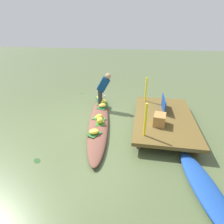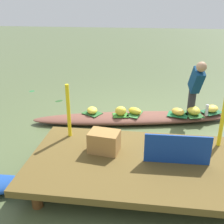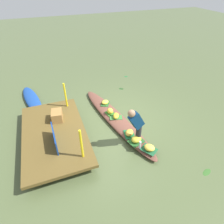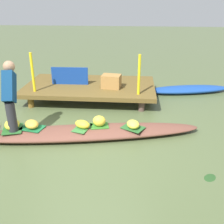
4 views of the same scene
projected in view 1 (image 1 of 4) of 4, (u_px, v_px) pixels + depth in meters
The scene contains 24 objects.
canal_water at pixel (99, 124), 5.99m from camera, with size 40.00×40.00×0.00m, color #505F38.
dock_platform at pixel (164, 118), 5.76m from camera, with size 3.20×1.80×0.35m.
vendor_boat at pixel (99, 122), 5.95m from camera, with size 4.25×0.62×0.18m, color brown.
moored_boat at pixel (206, 190), 3.52m from camera, with size 2.24×0.50×0.19m, color #1A4397.
leaf_mat_0 at pixel (103, 107), 6.77m from camera, with size 0.41×0.29×0.01m, color #1A6635.
banana_bunch_0 at pixel (103, 105), 6.74m from camera, with size 0.30×0.23×0.15m, color gold.
leaf_mat_1 at pixel (100, 123), 5.68m from camera, with size 0.33×0.27×0.01m, color #347726.
banana_bunch_1 at pixel (100, 120), 5.63m from camera, with size 0.24×0.21×0.20m, color yellow.
leaf_mat_2 at pixel (99, 119), 5.95m from camera, with size 0.42×0.25×0.01m, color #367736.
banana_bunch_2 at pixel (99, 117), 5.92m from camera, with size 0.30×0.19×0.14m, color gold.
leaf_mat_3 at pixel (100, 99), 7.48m from camera, with size 0.42×0.32×0.01m, color #205E37.
banana_bunch_3 at pixel (100, 98), 7.44m from camera, with size 0.30×0.24×0.15m, color #F7D14A.
leaf_mat_4 at pixel (103, 104), 7.08m from camera, with size 0.43×0.33×0.01m, color #275E27.
banana_bunch_4 at pixel (103, 101), 7.04m from camera, with size 0.31×0.26×0.17m, color gold.
leaf_mat_5 at pixel (94, 134), 5.13m from camera, with size 0.38×0.28×0.01m, color #285E29.
banana_bunch_5 at pixel (94, 132), 5.10m from camera, with size 0.27×0.22×0.14m, color yellow.
vendor_person at pixel (103, 87), 6.75m from camera, with size 0.27×0.54×1.19m.
water_bottle at pixel (105, 98), 7.26m from camera, with size 0.06×0.06×0.24m, color silver.
market_banner at pixel (164, 104), 6.09m from camera, with size 0.91×0.03×0.43m, color navy.
railing_post_west at pixel (146, 90), 6.70m from camera, with size 0.06×0.06×0.90m, color yellow.
railing_post_east at pixel (146, 120), 4.57m from camera, with size 0.06×0.06×0.90m, color yellow.
produce_crate at pixel (160, 120), 5.21m from camera, with size 0.44×0.32×0.32m, color #A1733B.
drifting_plant_1 at pixel (82, 93), 8.67m from camera, with size 0.30×0.15×0.01m, color #336225.
drifting_plant_2 at pixel (37, 161), 4.39m from camera, with size 0.22×0.14×0.01m, color #24491F.
Camera 1 is at (5.08, 1.31, 2.96)m, focal length 29.42 mm.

